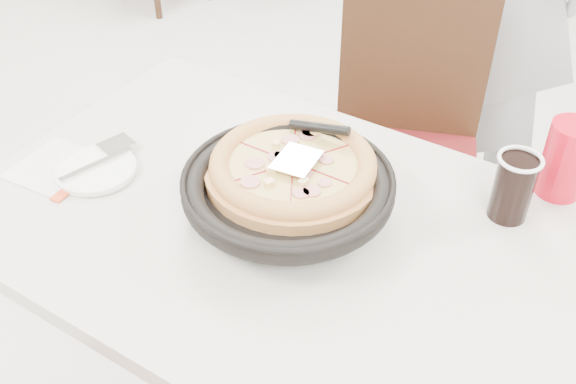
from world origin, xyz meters
The scene contains 11 objects.
main_table centered at (-0.12, -0.17, 0.38)m, with size 1.20×0.80×0.75m, color beige, non-canonical shape.
chair_far centered at (-0.13, 0.48, 0.47)m, with size 0.42×0.42×0.95m, color black, non-canonical shape.
trivet centered at (-0.10, -0.10, 0.77)m, with size 0.11×0.11×0.04m, color black.
pizza_pan centered at (-0.12, -0.14, 0.79)m, with size 0.35×0.35×0.01m, color black.
pizza centered at (-0.14, -0.09, 0.81)m, with size 0.35×0.35×0.02m, color tan.
pizza_server centered at (-0.13, -0.10, 0.84)m, with size 0.07×0.09×0.00m, color silver.
napkin centered at (-0.61, -0.29, 0.75)m, with size 0.17×0.17×0.00m, color silver.
side_plate centered at (-0.52, -0.26, 0.76)m, with size 0.17×0.17×0.01m, color white.
fork centered at (-0.53, -0.25, 0.77)m, with size 0.02×0.17×0.00m, color silver.
cola_glass centered at (0.25, 0.08, 0.81)m, with size 0.08×0.08×0.13m, color black.
red_cup centered at (0.31, 0.20, 0.83)m, with size 0.09×0.09×0.16m, color red.
Camera 1 is at (0.42, -0.99, 1.62)m, focal length 42.00 mm.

